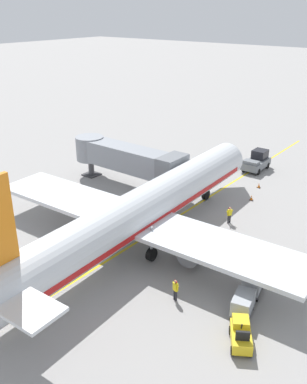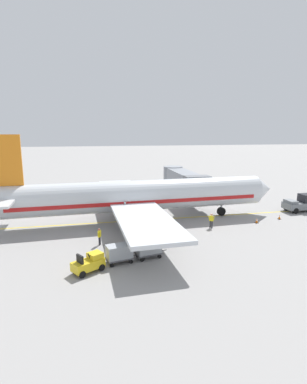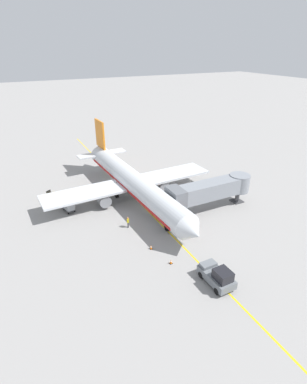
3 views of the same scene
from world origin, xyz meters
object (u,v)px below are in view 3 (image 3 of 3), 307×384
Objects in this scene: parked_airliner at (132,182)px; jet_bridge at (211,190)px; pushback_tractor at (217,276)px; baggage_cart_front at (69,206)px; baggage_tug_lead at (52,196)px; safety_cone_nose_right at (151,247)px; baggage_cart_second_in_train at (62,200)px; safety_cone_nose_left at (171,262)px; ground_crew_wing_walker at (86,191)px; ground_crew_loader at (128,222)px.

parked_airliner reaches higher than jet_bridge.
pushback_tractor reaches higher than baggage_cart_front.
jet_bridge is at bearing 136.83° from parked_airliner.
baggage_tug_lead is (12.72, -28.97, -0.39)m from pushback_tractor.
safety_cone_nose_right is at bearing 76.01° from parked_airliner.
safety_cone_nose_left is (-8.72, 21.19, -0.66)m from baggage_cart_second_in_train.
baggage_tug_lead is at bearing -71.77° from baggage_cart_front.
pushback_tractor is (9.40, 14.28, -2.36)m from jet_bridge.
ground_crew_loader is (-2.69, 12.77, 0.00)m from ground_crew_wing_walker.
ground_crew_wing_walker reaches higher than baggage_cart_second_in_train.
ground_crew_wing_walker is (-3.95, -4.09, 0.00)m from baggage_cart_front.
jet_bridge is 3.34× the size of pushback_tractor.
safety_cone_nose_right is (-7.85, 17.49, -0.66)m from baggage_cart_second_in_train.
pushback_tractor is at bearing 104.24° from ground_crew_wing_walker.
safety_cone_nose_right is (3.74, -8.98, -0.81)m from pushback_tractor.
parked_airliner is 23.36m from pushback_tractor.
ground_crew_loader is 6.28m from safety_cone_nose_right.
ground_crew_wing_walker is 2.86× the size of safety_cone_nose_left.
safety_cone_nose_right is at bearing 114.16° from baggage_cart_second_in_train.
baggage_cart_second_in_train is at bearing -65.84° from safety_cone_nose_right.
ground_crew_wing_walker is (-5.63, 1.01, 0.24)m from baggage_tug_lead.
safety_cone_nose_right is at bearing 114.21° from baggage_tug_lead.
safety_cone_nose_left is at bearing 103.29° from safety_cone_nose_right.
baggage_tug_lead reaches higher than baggage_cart_second_in_train.
safety_cone_nose_left is at bearing 100.57° from ground_crew_wing_walker.
ground_crew_loader reaches higher than safety_cone_nose_right.
ground_crew_wing_walker is 1.00× the size of ground_crew_loader.
baggage_cart_front is 2.66m from baggage_cart_second_in_train.
baggage_cart_second_in_train is at bearing 18.31° from ground_crew_wing_walker.
safety_cone_nose_left is (-4.23, 22.67, -0.66)m from ground_crew_wing_walker.
parked_airliner is 11.11m from baggage_cart_front.
baggage_tug_lead is 0.93× the size of baggage_cart_front.
ground_crew_wing_walker reaches higher than safety_cone_nose_left.
baggage_tug_lead is 21.92m from safety_cone_nose_right.
parked_airliner is at bearing 155.55° from baggage_tug_lead.
safety_cone_nose_left is at bearing 81.50° from parked_airliner.
pushback_tractor is at bearing 113.71° from baggage_tug_lead.
baggage_tug_lead is (22.12, -14.69, -2.74)m from jet_bridge.
ground_crew_wing_walker is (7.10, -27.96, -0.15)m from pushback_tractor.
pushback_tractor is at bearing 56.66° from jet_bridge.
ground_crew_loader is at bearing -3.75° from jet_bridge.
jet_bridge reaches higher than safety_cone_nose_right.
parked_airliner is 63.23× the size of safety_cone_nose_right.
baggage_tug_lead reaches higher than baggage_cart_front.
baggage_cart_second_in_train reaches higher than safety_cone_nose_left.
ground_crew_wing_walker is at bearing -79.96° from safety_cone_nose_right.
jet_bridge reaches higher than ground_crew_loader.
parked_airliner is 13.13m from jet_bridge.
safety_cone_nose_right is (-7.31, 14.88, -0.66)m from baggage_cart_front.
pushback_tractor is at bearing 113.63° from baggage_cart_second_in_train.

